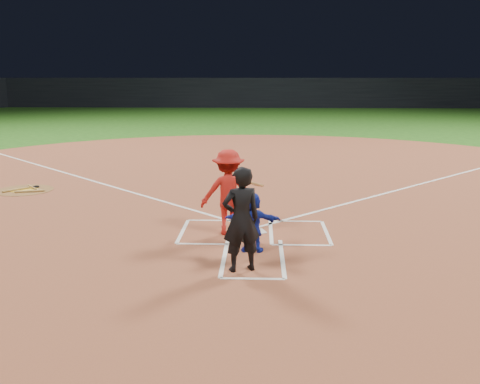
{
  "coord_description": "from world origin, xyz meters",
  "views": [
    {
      "loc": [
        0.11,
        -11.36,
        3.38
      ],
      "look_at": [
        -0.3,
        -0.4,
        1.0
      ],
      "focal_mm": 40.0,
      "sensor_mm": 36.0,
      "label": 1
    }
  ],
  "objects_px": {
    "catcher": "(252,222)",
    "umpire": "(241,219)",
    "batter_at_plate": "(228,192)",
    "on_deck_circle": "(24,190)",
    "home_plate": "(254,232)"
  },
  "relations": [
    {
      "from": "catcher",
      "to": "batter_at_plate",
      "type": "height_order",
      "value": "batter_at_plate"
    },
    {
      "from": "on_deck_circle",
      "to": "catcher",
      "type": "height_order",
      "value": "catcher"
    },
    {
      "from": "umpire",
      "to": "batter_at_plate",
      "type": "xyz_separation_m",
      "value": [
        -0.35,
        2.25,
        -0.01
      ]
    },
    {
      "from": "umpire",
      "to": "batter_at_plate",
      "type": "distance_m",
      "value": 2.27
    },
    {
      "from": "catcher",
      "to": "batter_at_plate",
      "type": "bearing_deg",
      "value": -61.92
    },
    {
      "from": "batter_at_plate",
      "to": "home_plate",
      "type": "bearing_deg",
      "value": 14.08
    },
    {
      "from": "catcher",
      "to": "umpire",
      "type": "xyz_separation_m",
      "value": [
        -0.18,
        -1.06,
        0.34
      ]
    },
    {
      "from": "on_deck_circle",
      "to": "umpire",
      "type": "bearing_deg",
      "value": -43.89
    },
    {
      "from": "catcher",
      "to": "umpire",
      "type": "height_order",
      "value": "umpire"
    },
    {
      "from": "home_plate",
      "to": "batter_at_plate",
      "type": "bearing_deg",
      "value": 14.08
    },
    {
      "from": "on_deck_circle",
      "to": "catcher",
      "type": "bearing_deg",
      "value": -38.17
    },
    {
      "from": "on_deck_circle",
      "to": "batter_at_plate",
      "type": "bearing_deg",
      "value": -33.65
    },
    {
      "from": "catcher",
      "to": "batter_at_plate",
      "type": "relative_size",
      "value": 0.64
    },
    {
      "from": "catcher",
      "to": "umpire",
      "type": "bearing_deg",
      "value": 84.66
    },
    {
      "from": "on_deck_circle",
      "to": "umpire",
      "type": "distance_m",
      "value": 9.46
    }
  ]
}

